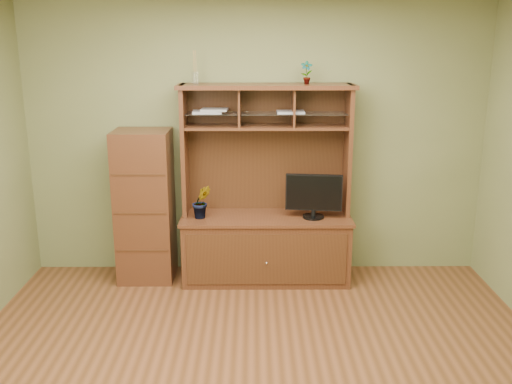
{
  "coord_description": "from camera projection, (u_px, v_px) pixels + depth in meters",
  "views": [
    {
      "loc": [
        -0.03,
        -3.55,
        2.32
      ],
      "look_at": [
        -0.0,
        1.2,
        1.03
      ],
      "focal_mm": 40.0,
      "sensor_mm": 36.0,
      "label": 1
    }
  ],
  "objects": [
    {
      "name": "side_cabinet",
      "position": [
        145.0,
        206.0,
        5.52
      ],
      "size": [
        0.53,
        0.48,
        1.48
      ],
      "color": "#452513",
      "rests_on": "room"
    },
    {
      "name": "monitor",
      "position": [
        314.0,
        195.0,
        5.4
      ],
      "size": [
        0.53,
        0.21,
        0.42
      ],
      "rotation": [
        0.0,
        0.0,
        -0.12
      ],
      "color": "black",
      "rests_on": "media_hutch"
    },
    {
      "name": "reed_diffuser",
      "position": [
        195.0,
        71.0,
        5.25
      ],
      "size": [
        0.06,
        0.06,
        0.3
      ],
      "color": "silver",
      "rests_on": "media_hutch"
    },
    {
      "name": "magazines",
      "position": [
        237.0,
        111.0,
        5.35
      ],
      "size": [
        1.05,
        0.22,
        0.04
      ],
      "color": "#A6A7AB",
      "rests_on": "media_hutch"
    },
    {
      "name": "media_hutch",
      "position": [
        266.0,
        228.0,
        5.57
      ],
      "size": [
        1.66,
        0.61,
        1.9
      ],
      "color": "#452513",
      "rests_on": "room"
    },
    {
      "name": "orchid_plant",
      "position": [
        202.0,
        202.0,
        5.41
      ],
      "size": [
        0.21,
        0.18,
        0.32
      ],
      "primitive_type": "imported",
      "rotation": [
        0.0,
        0.0,
        0.25
      ],
      "color": "#29541D",
      "rests_on": "media_hutch"
    },
    {
      "name": "room",
      "position": [
        258.0,
        192.0,
        3.68
      ],
      "size": [
        4.54,
        4.04,
        2.74
      ],
      "color": "#553118",
      "rests_on": "ground"
    },
    {
      "name": "top_plant",
      "position": [
        307.0,
        72.0,
        5.25
      ],
      "size": [
        0.12,
        0.08,
        0.21
      ],
      "primitive_type": "imported",
      "rotation": [
        0.0,
        0.0,
        -0.08
      ],
      "color": "#315D20",
      "rests_on": "media_hutch"
    }
  ]
}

